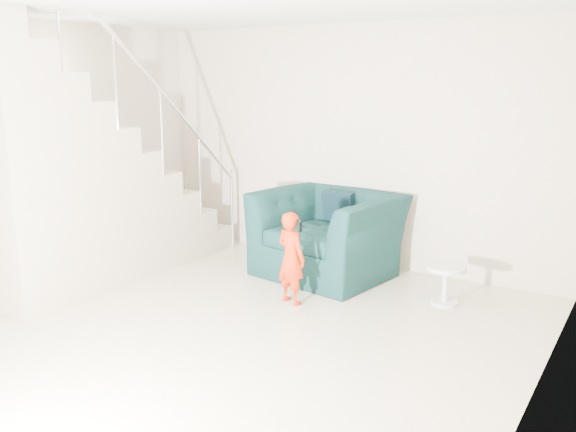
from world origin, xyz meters
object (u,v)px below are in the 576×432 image
(toddler, at_px, (291,258))
(side_table, at_px, (445,278))
(staircase, at_px, (77,194))
(armchair, at_px, (328,234))

(toddler, xyz_separation_m, side_table, (1.26, 0.76, -0.19))
(side_table, xyz_separation_m, staircase, (-3.44, -1.40, 0.69))
(side_table, height_order, staircase, staircase)
(toddler, bearing_deg, staircase, 31.56)
(armchair, xyz_separation_m, staircase, (-2.06, -1.61, 0.50))
(armchair, distance_m, side_table, 1.41)
(armchair, distance_m, staircase, 2.66)
(armchair, relative_size, side_table, 3.63)
(toddler, relative_size, staircase, 0.25)
(side_table, bearing_deg, toddler, -148.95)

